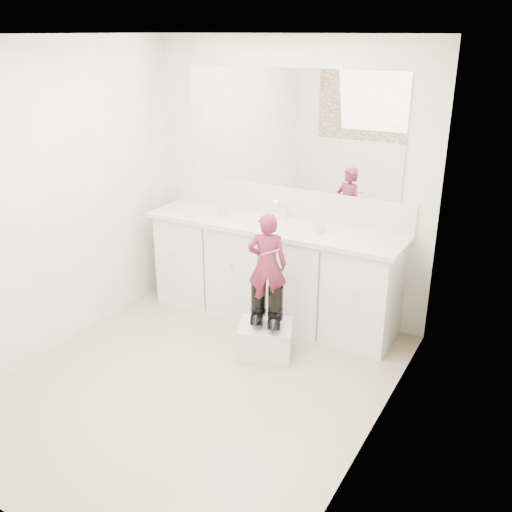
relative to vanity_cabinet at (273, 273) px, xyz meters
The scene contains 17 objects.
floor 1.30m from the vanity_cabinet, 90.00° to the right, with size 3.00×3.00×0.00m, color #90755E.
ceiling 2.32m from the vanity_cabinet, 90.00° to the right, with size 3.00×3.00×0.00m, color white.
wall_back 0.82m from the vanity_cabinet, 90.00° to the left, with size 2.60×2.60×0.00m, color beige.
wall_left 1.95m from the vanity_cabinet, 136.70° to the right, with size 3.00×3.00×0.00m, color beige.
wall_right 1.95m from the vanity_cabinet, 43.30° to the right, with size 3.00×3.00×0.00m, color beige.
vanity_cabinet is the anchor object (origin of this frame).
countertop 0.45m from the vanity_cabinet, 90.00° to the right, with size 2.28×0.58×0.04m, color beige.
backsplash 0.64m from the vanity_cabinet, 90.00° to the left, with size 2.28×0.03×0.25m, color beige.
mirror 1.24m from the vanity_cabinet, 90.00° to the left, with size 2.00×0.02×1.00m, color white.
faucet 0.54m from the vanity_cabinet, 90.00° to the left, with size 0.08×0.08×0.10m, color silver.
cup 0.67m from the vanity_cabinet, ahead, with size 0.10×0.10×0.10m, color beige.
soap_bottle 0.74m from the vanity_cabinet, behind, with size 0.08×0.08×0.18m, color beige.
step_stool 0.73m from the vanity_cabinet, 67.43° to the right, with size 0.41×0.34×0.26m, color silver.
boot_left 0.62m from the vanity_cabinet, 73.12° to the right, with size 0.13×0.23×0.34m, color black, non-canonical shape.
boot_right 0.68m from the vanity_cabinet, 60.94° to the right, with size 0.13×0.23×0.34m, color black, non-canonical shape.
toddler 0.73m from the vanity_cabinet, 66.75° to the right, with size 0.30×0.20×0.82m, color #A73360.
toothbrush 0.89m from the vanity_cabinet, 64.25° to the right, with size 0.01×0.01×0.14m, color #D05199.
Camera 1 is at (2.13, -2.89, 2.42)m, focal length 40.00 mm.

